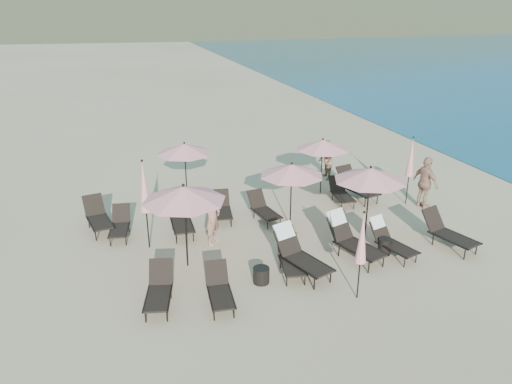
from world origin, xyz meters
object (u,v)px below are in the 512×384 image
object	(u,v)px
lounger_5	(448,232)
side_table_1	(385,246)
lounger_4	(351,238)
beachgoer_c	(425,183)
beachgoer_a	(213,217)
umbrella_closed_2	(144,187)
lounger_13	(120,224)
beachgoer_b	(326,160)
lounger_1	(219,289)
lounger_6	(98,216)
side_table_0	(261,275)
lounger_9	(263,209)
umbrella_open_0	(184,194)
umbrella_open_1	(292,170)
lounger_12	(390,239)
lounger_2	(291,258)
umbrella_closed_0	(362,239)
lounger_11	(356,185)
umbrella_open_3	(184,149)
lounger_7	(181,219)
lounger_8	(222,208)
lounger_3	(299,252)
umbrella_open_4	(323,145)
umbrella_closed_1	(411,158)
lounger_0	(159,289)
umbrella_open_2	(370,174)
lounger_10	(341,192)

from	to	relation	value
lounger_5	side_table_1	size ratio (longest dim) A/B	3.93
lounger_4	beachgoer_c	distance (m)	4.78
beachgoer_a	umbrella_closed_2	bearing A→B (deg)	123.16
lounger_13	beachgoer_b	size ratio (longest dim) A/B	0.96
lounger_1	side_table_1	xyz separation A→B (m)	(5.17, 0.96, -0.16)
lounger_6	side_table_0	distance (m)	6.11
lounger_9	side_table_0	size ratio (longest dim) A/B	3.65
umbrella_open_0	lounger_5	bearing A→B (deg)	-9.21
umbrella_open_0	umbrella_open_1	distance (m)	3.94
lounger_12	umbrella_open_0	size ratio (longest dim) A/B	0.68
side_table_0	side_table_1	distance (m)	3.93
beachgoer_a	lounger_2	bearing A→B (deg)	-103.57
lounger_6	umbrella_closed_0	bearing A→B (deg)	-55.63
lounger_4	side_table_1	bearing A→B (deg)	-27.58
lounger_11	beachgoer_c	world-z (taller)	beachgoer_c
lounger_2	umbrella_open_3	distance (m)	6.52
lounger_7	lounger_8	distance (m)	1.60
beachgoer_c	lounger_7	bearing A→B (deg)	75.53
lounger_8	lounger_13	distance (m)	3.36
lounger_6	side_table_0	size ratio (longest dim) A/B	4.05
lounger_7	beachgoer_c	distance (m)	8.53
lounger_3	side_table_0	distance (m)	1.23
umbrella_open_4	umbrella_closed_1	size ratio (longest dim) A/B	0.86
lounger_7	lounger_12	world-z (taller)	lounger_12
lounger_7	umbrella_closed_0	distance (m)	6.27
umbrella_closed_0	umbrella_closed_1	size ratio (longest dim) A/B	0.94
lounger_13	umbrella_open_3	size ratio (longest dim) A/B	0.71
lounger_9	umbrella_open_3	distance (m)	3.71
lounger_0	lounger_9	size ratio (longest dim) A/B	1.04
umbrella_open_2	side_table_1	world-z (taller)	umbrella_open_2
lounger_1	beachgoer_c	xyz separation A→B (m)	(8.29, 3.54, 0.53)
lounger_13	side_table_1	distance (m)	8.06
umbrella_open_3	umbrella_open_1	bearing A→B (deg)	-51.40
lounger_1	lounger_2	distance (m)	2.35
lounger_7	lounger_10	world-z (taller)	lounger_7
lounger_3	lounger_5	bearing A→B (deg)	-18.64
lounger_0	lounger_5	xyz separation A→B (m)	(8.60, 0.40, 0.05)
umbrella_closed_0	umbrella_open_2	bearing A→B (deg)	57.46
lounger_10	umbrella_open_1	xyz separation A→B (m)	(-2.49, -1.33, 1.55)
umbrella_closed_1	beachgoer_a	distance (m)	7.44
lounger_5	lounger_8	size ratio (longest dim) A/B	1.22
lounger_6	umbrella_open_2	bearing A→B (deg)	-32.29
lounger_2	umbrella_closed_0	world-z (taller)	umbrella_closed_0
lounger_3	lounger_10	world-z (taller)	lounger_3
umbrella_open_0	beachgoer_c	size ratio (longest dim) A/B	1.31
lounger_8	beachgoer_c	bearing A→B (deg)	-0.59
lounger_2	umbrella_closed_1	world-z (taller)	umbrella_closed_1
umbrella_open_2	beachgoer_c	xyz separation A→B (m)	(3.13, 1.47, -1.15)
lounger_3	umbrella_closed_1	bearing A→B (deg)	11.64
lounger_4	umbrella_closed_1	size ratio (longest dim) A/B	0.81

